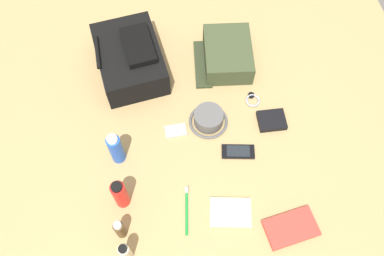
{
  "coord_description": "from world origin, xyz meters",
  "views": [
    {
      "loc": [
        -0.72,
        0.14,
        1.47
      ],
      "look_at": [
        0.0,
        0.0,
        0.04
      ],
      "focal_mm": 38.5,
      "sensor_mm": 36.0,
      "label": 1
    }
  ],
  "objects_px": {
    "lotion_bottle": "(126,253)",
    "deodorant_spray": "(116,149)",
    "wristwatch": "(253,100)",
    "paperback_novel": "(291,228)",
    "toiletry_pouch": "(227,55)",
    "cologne_bottle": "(120,229)",
    "cell_phone": "(238,152)",
    "bucket_hat": "(209,119)",
    "backpack": "(130,58)",
    "notepad": "(230,213)",
    "toothbrush": "(187,208)",
    "wallet": "(272,120)",
    "sunscreen_spray": "(120,194)",
    "media_player": "(176,131)"
  },
  "relations": [
    {
      "from": "bucket_hat",
      "to": "notepad",
      "type": "xyz_separation_m",
      "value": [
        -0.38,
        -0.0,
        -0.02
      ]
    },
    {
      "from": "cologne_bottle",
      "to": "toothbrush",
      "type": "xyz_separation_m",
      "value": [
        0.05,
        -0.24,
        -0.05
      ]
    },
    {
      "from": "sunscreen_spray",
      "to": "wristwatch",
      "type": "height_order",
      "value": "sunscreen_spray"
    },
    {
      "from": "paperback_novel",
      "to": "notepad",
      "type": "xyz_separation_m",
      "value": [
        0.09,
        0.2,
        -0.0
      ]
    },
    {
      "from": "backpack",
      "to": "notepad",
      "type": "xyz_separation_m",
      "value": [
        -0.7,
        -0.27,
        -0.06
      ]
    },
    {
      "from": "wristwatch",
      "to": "cell_phone",
      "type": "bearing_deg",
      "value": 152.05
    },
    {
      "from": "toothbrush",
      "to": "notepad",
      "type": "distance_m",
      "value": 0.16
    },
    {
      "from": "toiletry_pouch",
      "to": "deodorant_spray",
      "type": "relative_size",
      "value": 1.67
    },
    {
      "from": "sunscreen_spray",
      "to": "wallet",
      "type": "relative_size",
      "value": 1.51
    },
    {
      "from": "bucket_hat",
      "to": "paperback_novel",
      "type": "height_order",
      "value": "bucket_hat"
    },
    {
      "from": "lotion_bottle",
      "to": "paperback_novel",
      "type": "relative_size",
      "value": 0.71
    },
    {
      "from": "toiletry_pouch",
      "to": "lotion_bottle",
      "type": "bearing_deg",
      "value": 145.09
    },
    {
      "from": "toiletry_pouch",
      "to": "notepad",
      "type": "bearing_deg",
      "value": 168.26
    },
    {
      "from": "wristwatch",
      "to": "paperback_novel",
      "type": "bearing_deg",
      "value": 179.77
    },
    {
      "from": "sunscreen_spray",
      "to": "cell_phone",
      "type": "relative_size",
      "value": 1.21
    },
    {
      "from": "toiletry_pouch",
      "to": "cologne_bottle",
      "type": "relative_size",
      "value": 2.43
    },
    {
      "from": "toothbrush",
      "to": "backpack",
      "type": "bearing_deg",
      "value": 10.23
    },
    {
      "from": "cell_phone",
      "to": "media_player",
      "type": "bearing_deg",
      "value": 58.46
    },
    {
      "from": "deodorant_spray",
      "to": "cell_phone",
      "type": "distance_m",
      "value": 0.47
    },
    {
      "from": "sunscreen_spray",
      "to": "backpack",
      "type": "bearing_deg",
      "value": -10.24
    },
    {
      "from": "lotion_bottle",
      "to": "toothbrush",
      "type": "xyz_separation_m",
      "value": [
        0.13,
        -0.23,
        -0.06
      ]
    },
    {
      "from": "paperback_novel",
      "to": "wallet",
      "type": "xyz_separation_m",
      "value": [
        0.43,
        -0.05,
        0.0
      ]
    },
    {
      "from": "bucket_hat",
      "to": "sunscreen_spray",
      "type": "distance_m",
      "value": 0.46
    },
    {
      "from": "deodorant_spray",
      "to": "wallet",
      "type": "bearing_deg",
      "value": -86.33
    },
    {
      "from": "bucket_hat",
      "to": "wallet",
      "type": "relative_size",
      "value": 1.44
    },
    {
      "from": "backpack",
      "to": "bucket_hat",
      "type": "distance_m",
      "value": 0.42
    },
    {
      "from": "backpack",
      "to": "paperback_novel",
      "type": "distance_m",
      "value": 0.93
    },
    {
      "from": "bucket_hat",
      "to": "media_player",
      "type": "height_order",
      "value": "bucket_hat"
    },
    {
      "from": "cologne_bottle",
      "to": "wristwatch",
      "type": "xyz_separation_m",
      "value": [
        0.44,
        -0.59,
        -0.05
      ]
    },
    {
      "from": "toothbrush",
      "to": "notepad",
      "type": "height_order",
      "value": "toothbrush"
    },
    {
      "from": "paperback_novel",
      "to": "cell_phone",
      "type": "xyz_separation_m",
      "value": [
        0.32,
        0.11,
        -0.0
      ]
    },
    {
      "from": "notepad",
      "to": "deodorant_spray",
      "type": "bearing_deg",
      "value": 63.65
    },
    {
      "from": "backpack",
      "to": "wristwatch",
      "type": "xyz_separation_m",
      "value": [
        -0.26,
        -0.47,
        -0.06
      ]
    },
    {
      "from": "bucket_hat",
      "to": "cologne_bottle",
      "type": "distance_m",
      "value": 0.55
    },
    {
      "from": "cell_phone",
      "to": "wallet",
      "type": "height_order",
      "value": "wallet"
    },
    {
      "from": "toiletry_pouch",
      "to": "media_player",
      "type": "xyz_separation_m",
      "value": [
        -0.3,
        0.28,
        -0.04
      ]
    },
    {
      "from": "cologne_bottle",
      "to": "toothbrush",
      "type": "height_order",
      "value": "cologne_bottle"
    },
    {
      "from": "toothbrush",
      "to": "wallet",
      "type": "bearing_deg",
      "value": -54.48
    },
    {
      "from": "lotion_bottle",
      "to": "cell_phone",
      "type": "distance_m",
      "value": 0.57
    },
    {
      "from": "lotion_bottle",
      "to": "cologne_bottle",
      "type": "bearing_deg",
      "value": 7.62
    },
    {
      "from": "backpack",
      "to": "bucket_hat",
      "type": "xyz_separation_m",
      "value": [
        -0.32,
        -0.27,
        -0.04
      ]
    },
    {
      "from": "cell_phone",
      "to": "notepad",
      "type": "height_order",
      "value": "notepad"
    },
    {
      "from": "bucket_hat",
      "to": "toiletry_pouch",
      "type": "bearing_deg",
      "value": -26.19
    },
    {
      "from": "media_player",
      "to": "wristwatch",
      "type": "bearing_deg",
      "value": -76.46
    },
    {
      "from": "sunscreen_spray",
      "to": "toothbrush",
      "type": "relative_size",
      "value": 0.93
    },
    {
      "from": "deodorant_spray",
      "to": "toothbrush",
      "type": "distance_m",
      "value": 0.34
    },
    {
      "from": "deodorant_spray",
      "to": "notepad",
      "type": "height_order",
      "value": "deodorant_spray"
    },
    {
      "from": "lotion_bottle",
      "to": "deodorant_spray",
      "type": "distance_m",
      "value": 0.38
    },
    {
      "from": "bucket_hat",
      "to": "cologne_bottle",
      "type": "xyz_separation_m",
      "value": [
        -0.38,
        0.39,
        0.03
      ]
    },
    {
      "from": "deodorant_spray",
      "to": "notepad",
      "type": "xyz_separation_m",
      "value": [
        -0.3,
        -0.37,
        -0.07
      ]
    }
  ]
}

